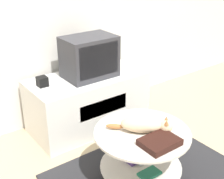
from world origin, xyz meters
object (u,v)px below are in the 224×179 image
Objects in this scene: tv at (89,57)px; cat at (144,125)px; dvd_box at (160,142)px; speaker at (42,82)px.

cat is at bearing -98.07° from tv.
tv is 1.21m from dvd_box.
tv is 5.54× the size of speaker.
speaker is 0.23× the size of cat.
tv is at bearing -6.91° from speaker.
tv is 1.27× the size of cat.
dvd_box is (-0.17, -1.17, -0.28)m from tv.
tv is 1.01m from cat.
cat is (-0.14, -0.97, -0.25)m from tv.
tv reaches higher than dvd_box.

